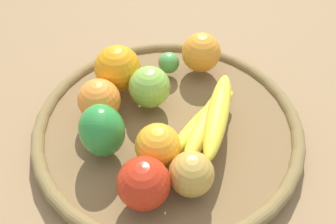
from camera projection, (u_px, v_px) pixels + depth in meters
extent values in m
plane|color=olive|center=(168.00, 133.00, 0.67)|extent=(2.40, 2.40, 0.00)
cylinder|color=brown|center=(168.00, 129.00, 0.66)|extent=(0.45, 0.45, 0.02)
torus|color=olive|center=(168.00, 125.00, 0.65)|extent=(0.46, 0.46, 0.02)
sphere|color=orange|center=(158.00, 146.00, 0.56)|extent=(0.08, 0.08, 0.07)
ellipsoid|color=yellow|center=(203.00, 122.00, 0.62)|extent=(0.19, 0.07, 0.03)
ellipsoid|color=yellow|center=(209.00, 119.00, 0.60)|extent=(0.19, 0.04, 0.03)
ellipsoid|color=yellow|center=(218.00, 114.00, 0.59)|extent=(0.19, 0.08, 0.03)
ellipsoid|color=#2C8637|center=(102.00, 130.00, 0.57)|extent=(0.10, 0.10, 0.09)
sphere|color=#4D9746|center=(169.00, 63.00, 0.72)|extent=(0.06, 0.06, 0.04)
sphere|color=orange|center=(118.00, 68.00, 0.67)|extent=(0.09, 0.09, 0.08)
sphere|color=orange|center=(99.00, 100.00, 0.63)|extent=(0.09, 0.09, 0.07)
sphere|color=#85B645|center=(150.00, 87.00, 0.65)|extent=(0.10, 0.10, 0.07)
sphere|color=red|center=(144.00, 183.00, 0.51)|extent=(0.10, 0.10, 0.07)
sphere|color=#B58D3C|center=(191.00, 174.00, 0.53)|extent=(0.08, 0.08, 0.07)
sphere|color=orange|center=(201.00, 52.00, 0.71)|extent=(0.10, 0.10, 0.07)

